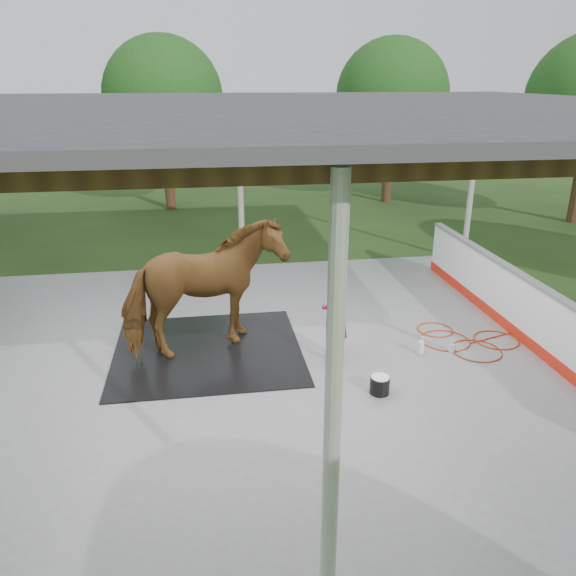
{
  "coord_description": "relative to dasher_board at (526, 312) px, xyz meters",
  "views": [
    {
      "loc": [
        -0.9,
        -8.27,
        4.44
      ],
      "look_at": [
        0.38,
        -0.02,
        1.29
      ],
      "focal_mm": 35.0,
      "sensor_mm": 36.0,
      "label": 1
    }
  ],
  "objects": [
    {
      "name": "ground",
      "position": [
        -4.6,
        0.0,
        -0.59
      ],
      "size": [
        100.0,
        100.0,
        0.0
      ],
      "primitive_type": "plane",
      "color": "#1E3814"
    },
    {
      "name": "concrete_slab",
      "position": [
        -4.6,
        0.0,
        -0.57
      ],
      "size": [
        12.0,
        10.0,
        0.05
      ],
      "primitive_type": "cube",
      "color": "slate",
      "rests_on": "ground"
    },
    {
      "name": "pavilion_structure",
      "position": [
        -4.6,
        -0.0,
        3.37
      ],
      "size": [
        12.6,
        10.6,
        4.05
      ],
      "color": "beige",
      "rests_on": "ground"
    },
    {
      "name": "dasher_board",
      "position": [
        0.0,
        0.0,
        0.0
      ],
      "size": [
        0.16,
        8.0,
        1.15
      ],
      "color": "red",
      "rests_on": "concrete_slab"
    },
    {
      "name": "tree_belt",
      "position": [
        -4.3,
        0.9,
        3.2
      ],
      "size": [
        28.0,
        28.0,
        5.8
      ],
      "color": "#382314",
      "rests_on": "ground"
    },
    {
      "name": "rubber_mat",
      "position": [
        -5.54,
        0.43,
        -0.53
      ],
      "size": [
        3.14,
        2.95,
        0.02
      ],
      "primitive_type": "cube",
      "color": "black",
      "rests_on": "concrete_slab"
    },
    {
      "name": "horse",
      "position": [
        -5.54,
        0.43,
        0.59
      ],
      "size": [
        2.89,
        2.08,
        2.22
      ],
      "primitive_type": "imported",
      "rotation": [
        0.0,
        0.0,
        1.94
      ],
      "color": "brown",
      "rests_on": "rubber_mat"
    },
    {
      "name": "handler",
      "position": [
        -3.5,
        -0.24,
        0.32
      ],
      "size": [
        0.5,
        0.68,
        1.72
      ],
      "primitive_type": "imported",
      "rotation": [
        0.0,
        0.0,
        -1.72
      ],
      "color": "red",
      "rests_on": "concrete_slab"
    },
    {
      "name": "wash_bucket",
      "position": [
        -3.05,
        -1.33,
        -0.4
      ],
      "size": [
        0.29,
        0.29,
        0.27
      ],
      "color": "black",
      "rests_on": "concrete_slab"
    },
    {
      "name": "soap_bottle_a",
      "position": [
        -1.99,
        -0.23,
        -0.38
      ],
      "size": [
        0.18,
        0.18,
        0.33
      ],
      "primitive_type": "imported",
      "rotation": [
        0.0,
        0.0,
        0.61
      ],
      "color": "silver",
      "rests_on": "concrete_slab"
    },
    {
      "name": "soap_bottle_b",
      "position": [
        -1.43,
        -0.24,
        -0.44
      ],
      "size": [
        0.13,
        0.13,
        0.21
      ],
      "primitive_type": "imported",
      "rotation": [
        0.0,
        0.0,
        -0.79
      ],
      "color": "#338CD8",
      "rests_on": "concrete_slab"
    },
    {
      "name": "hose_coil",
      "position": [
        -1.03,
        0.09,
        -0.53
      ],
      "size": [
        2.04,
        1.67,
        0.02
      ],
      "color": "#A12E0B",
      "rests_on": "concrete_slab"
    }
  ]
}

